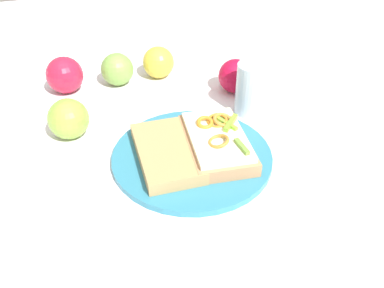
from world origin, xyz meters
name	(u,v)px	position (x,y,z in m)	size (l,w,h in m)	color
ground_plane	(192,159)	(0.00, 0.00, 0.00)	(2.00, 2.00, 0.00)	silver
plate	(192,156)	(0.00, 0.00, 0.01)	(0.27, 0.27, 0.01)	teal
sandwich	(217,142)	(0.00, -0.04, 0.03)	(0.17, 0.11, 0.04)	tan
bread_slice_side	(166,152)	(0.00, 0.04, 0.02)	(0.17, 0.09, 0.02)	tan
apple_0	(235,76)	(0.20, -0.15, 0.04)	(0.07, 0.07, 0.07)	#B80D31
apple_1	(158,62)	(0.31, -0.01, 0.04)	(0.07, 0.07, 0.07)	gold
apple_2	(65,75)	(0.30, 0.20, 0.04)	(0.08, 0.08, 0.08)	#B41B38
apple_3	(69,119)	(0.12, 0.19, 0.04)	(0.07, 0.07, 0.07)	#89B43D
apple_4	(117,69)	(0.30, 0.09, 0.04)	(0.07, 0.07, 0.07)	#76A546
drinking_glass	(252,89)	(0.11, -0.15, 0.05)	(0.06, 0.06, 0.10)	silver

